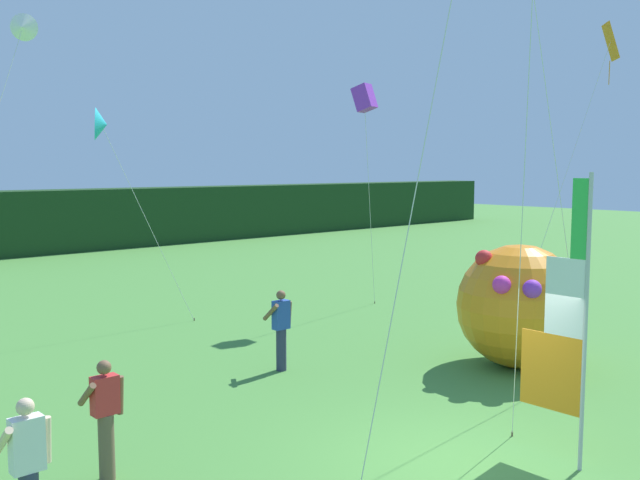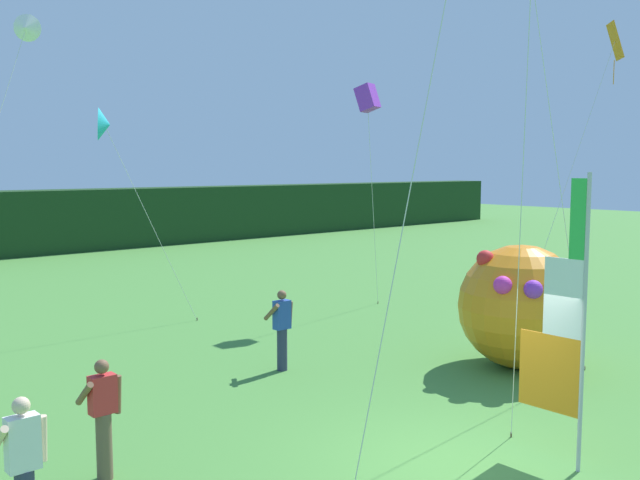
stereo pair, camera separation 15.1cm
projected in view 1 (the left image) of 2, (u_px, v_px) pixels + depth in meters
ground_plane at (456, 464)px, 10.31m from camera, size 120.00×120.00×0.00m
banner_flag at (566, 327)px, 10.12m from camera, size 0.06×1.03×4.27m
person_near_banner at (281, 328)px, 14.97m from camera, size 0.55×0.48×1.74m
person_mid_field at (28, 469)px, 7.92m from camera, size 0.55×0.48×1.78m
person_far_left at (105, 416)px, 9.70m from camera, size 0.55×0.48×1.71m
inflatable_balloon at (519, 306)px, 15.21m from camera, size 2.68×2.68×2.68m
kite_white_delta_0 at (22, 29)px, 16.28m from camera, size 3.36×1.87×7.90m
kite_cyan_delta_1 at (101, 125)px, 18.17m from camera, size 2.69×1.03×5.87m
kite_purple_box_2 at (364, 99)px, 20.49m from camera, size 1.50×1.03×6.75m
kite_orange_diamond_3 at (607, 52)px, 20.77m from camera, size 4.12×1.01×8.57m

